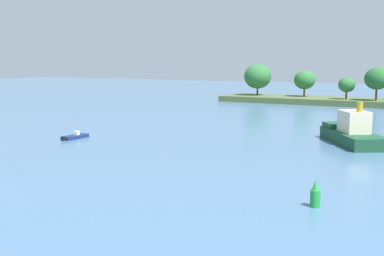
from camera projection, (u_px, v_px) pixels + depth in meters
treeline_island at (354, 90)px, 109.16m from camera, size 58.01×13.69×9.56m
tugboat at (352, 133)px, 57.44m from camera, size 9.62×11.79×5.27m
fishing_skiff at (75, 137)px, 61.36m from camera, size 1.49×4.12×0.95m
channel_buoy_green at (315, 196)px, 32.42m from camera, size 0.70×0.70×1.90m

